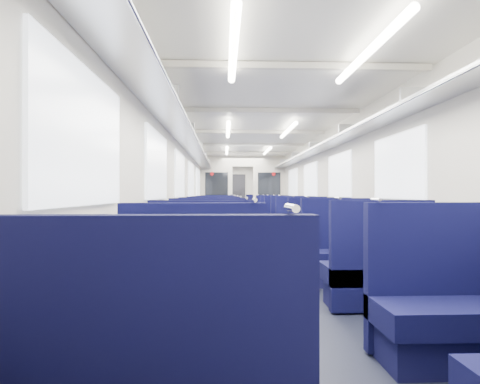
{
  "coord_description": "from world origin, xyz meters",
  "views": [
    {
      "loc": [
        -0.63,
        -9.67,
        1.11
      ],
      "look_at": [
        -0.15,
        2.14,
        1.14
      ],
      "focal_mm": 29.45,
      "sensor_mm": 36.0,
      "label": 1
    }
  ],
  "objects_px": {
    "seat_12": "(214,230)",
    "seat_15": "(285,226)",
    "seat_2": "(191,318)",
    "end_door": "(237,195)",
    "seat_18": "(217,219)",
    "seat_13": "(293,230)",
    "seat_14": "(216,226)",
    "seat_24": "(219,212)",
    "seat_9": "(317,243)",
    "seat_21": "(265,215)",
    "seat_23": "(262,213)",
    "seat_3": "(445,312)",
    "seat_20": "(218,215)",
    "seat_8": "(211,243)",
    "seat_25": "(260,212)",
    "seat_10": "(213,236)",
    "seat_11": "(303,235)",
    "seat_7": "(342,256)",
    "seat_27": "(257,211)",
    "bulkhead": "(243,189)",
    "seat_17": "(278,222)",
    "seat_4": "(202,276)",
    "seat_26": "(219,211)",
    "seat_22": "(219,214)",
    "seat_19": "(272,219)",
    "seat_6": "(207,257)",
    "seat_16": "(216,222)"
  },
  "relations": [
    {
      "from": "seat_11",
      "to": "seat_25",
      "type": "bearing_deg",
      "value": 90.0
    },
    {
      "from": "seat_19",
      "to": "seat_14",
      "type": "bearing_deg",
      "value": -124.68
    },
    {
      "from": "seat_14",
      "to": "seat_23",
      "type": "height_order",
      "value": "same"
    },
    {
      "from": "seat_2",
      "to": "seat_3",
      "type": "xyz_separation_m",
      "value": [
        1.66,
        0.06,
        0.0
      ]
    },
    {
      "from": "seat_18",
      "to": "seat_23",
      "type": "bearing_deg",
      "value": 62.12
    },
    {
      "from": "bulkhead",
      "to": "seat_2",
      "type": "bearing_deg",
      "value": -94.47
    },
    {
      "from": "seat_3",
      "to": "seat_20",
      "type": "height_order",
      "value": "same"
    },
    {
      "from": "seat_13",
      "to": "seat_14",
      "type": "bearing_deg",
      "value": 145.14
    },
    {
      "from": "seat_21",
      "to": "seat_10",
      "type": "bearing_deg",
      "value": -104.1
    },
    {
      "from": "seat_10",
      "to": "seat_23",
      "type": "height_order",
      "value": "same"
    },
    {
      "from": "seat_20",
      "to": "seat_7",
      "type": "bearing_deg",
      "value": -79.58
    },
    {
      "from": "seat_9",
      "to": "seat_21",
      "type": "height_order",
      "value": "same"
    },
    {
      "from": "seat_3",
      "to": "seat_17",
      "type": "height_order",
      "value": "same"
    },
    {
      "from": "seat_22",
      "to": "seat_19",
      "type": "bearing_deg",
      "value": -62.24
    },
    {
      "from": "seat_2",
      "to": "seat_12",
      "type": "xyz_separation_m",
      "value": [
        0.0,
        5.78,
        0.0
      ]
    },
    {
      "from": "seat_27",
      "to": "bulkhead",
      "type": "bearing_deg",
      "value": -101.0
    },
    {
      "from": "seat_9",
      "to": "seat_21",
      "type": "relative_size",
      "value": 1.0
    },
    {
      "from": "end_door",
      "to": "seat_18",
      "type": "distance_m",
      "value": 6.83
    },
    {
      "from": "seat_4",
      "to": "seat_25",
      "type": "bearing_deg",
      "value": 82.34
    },
    {
      "from": "seat_18",
      "to": "seat_21",
      "type": "height_order",
      "value": "same"
    },
    {
      "from": "seat_7",
      "to": "seat_16",
      "type": "relative_size",
      "value": 1.0
    },
    {
      "from": "seat_11",
      "to": "seat_27",
      "type": "distance_m",
      "value": 10.13
    },
    {
      "from": "seat_17",
      "to": "seat_20",
      "type": "bearing_deg",
      "value": 117.41
    },
    {
      "from": "seat_3",
      "to": "seat_4",
      "type": "relative_size",
      "value": 1.0
    },
    {
      "from": "seat_8",
      "to": "seat_25",
      "type": "height_order",
      "value": "same"
    },
    {
      "from": "seat_26",
      "to": "seat_22",
      "type": "bearing_deg",
      "value": -90.0
    },
    {
      "from": "seat_20",
      "to": "seat_21",
      "type": "relative_size",
      "value": 1.0
    },
    {
      "from": "seat_6",
      "to": "seat_19",
      "type": "distance_m",
      "value": 7.26
    },
    {
      "from": "seat_13",
      "to": "seat_14",
      "type": "xyz_separation_m",
      "value": [
        -1.66,
        1.16,
        0.0
      ]
    },
    {
      "from": "seat_12",
      "to": "seat_15",
      "type": "distance_m",
      "value": 1.99
    },
    {
      "from": "seat_15",
      "to": "seat_18",
      "type": "bearing_deg",
      "value": 123.28
    },
    {
      "from": "seat_21",
      "to": "seat_26",
      "type": "xyz_separation_m",
      "value": [
        -1.66,
        3.59,
        0.0
      ]
    },
    {
      "from": "seat_6",
      "to": "seat_7",
      "type": "xyz_separation_m",
      "value": [
        1.66,
        0.01,
        0.0
      ]
    },
    {
      "from": "seat_15",
      "to": "seat_12",
      "type": "bearing_deg",
      "value": -146.64
    },
    {
      "from": "seat_17",
      "to": "seat_4",
      "type": "bearing_deg",
      "value": -103.53
    },
    {
      "from": "seat_15",
      "to": "seat_27",
      "type": "distance_m",
      "value": 8.02
    },
    {
      "from": "seat_25",
      "to": "seat_18",
      "type": "bearing_deg",
      "value": -111.52
    },
    {
      "from": "seat_6",
      "to": "bulkhead",
      "type": "bearing_deg",
      "value": 84.29
    },
    {
      "from": "seat_3",
      "to": "seat_6",
      "type": "xyz_separation_m",
      "value": [
        -1.66,
        2.26,
        0.0
      ]
    },
    {
      "from": "seat_11",
      "to": "seat_20",
      "type": "xyz_separation_m",
      "value": [
        -1.66,
        6.6,
        0.0
      ]
    },
    {
      "from": "seat_3",
      "to": "seat_19",
      "type": "height_order",
      "value": "same"
    },
    {
      "from": "bulkhead",
      "to": "seat_8",
      "type": "relative_size",
      "value": 2.6
    },
    {
      "from": "seat_27",
      "to": "seat_11",
      "type": "bearing_deg",
      "value": -90.0
    },
    {
      "from": "seat_7",
      "to": "seat_27",
      "type": "bearing_deg",
      "value": 90.0
    },
    {
      "from": "seat_11",
      "to": "seat_18",
      "type": "distance_m",
      "value": 4.93
    },
    {
      "from": "seat_11",
      "to": "seat_18",
      "type": "relative_size",
      "value": 1.0
    },
    {
      "from": "seat_4",
      "to": "seat_14",
      "type": "relative_size",
      "value": 1.0
    },
    {
      "from": "seat_18",
      "to": "seat_24",
      "type": "xyz_separation_m",
      "value": [
        0.0,
        4.24,
        0.0
      ]
    },
    {
      "from": "seat_9",
      "to": "seat_11",
      "type": "relative_size",
      "value": 1.0
    },
    {
      "from": "seat_24",
      "to": "seat_12",
      "type": "bearing_deg",
      "value": -90.0
    }
  ]
}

